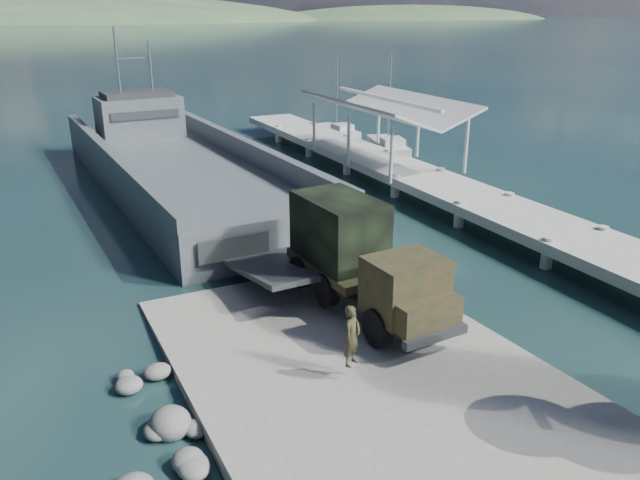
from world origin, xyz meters
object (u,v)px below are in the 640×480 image
(sailboat_near, at_px, (388,147))
(sailboat_far, at_px, (337,132))
(soldier, at_px, (352,348))
(pier, at_px, (394,158))
(military_truck, at_px, (359,257))
(landing_craft, at_px, (181,176))

(sailboat_near, height_order, sailboat_far, sailboat_near)
(soldier, bearing_deg, sailboat_near, 22.49)
(pier, xyz_separation_m, military_truck, (-11.03, -15.11, 0.69))
(soldier, distance_m, sailboat_far, 38.67)
(soldier, relative_size, sailboat_far, 0.27)
(military_truck, bearing_deg, landing_craft, 90.53)
(soldier, bearing_deg, sailboat_far, 29.34)
(pier, bearing_deg, sailboat_near, 59.97)
(sailboat_far, bearing_deg, sailboat_near, -87.49)
(military_truck, bearing_deg, sailboat_far, 60.02)
(pier, relative_size, sailboat_near, 5.77)
(landing_craft, relative_size, soldier, 18.61)
(sailboat_near, bearing_deg, pier, -104.53)
(soldier, relative_size, sailboat_near, 0.24)
(landing_craft, height_order, sailboat_far, landing_craft)
(landing_craft, bearing_deg, military_truck, -88.40)
(sailboat_near, bearing_deg, military_truck, -108.65)
(military_truck, relative_size, soldier, 4.32)
(landing_craft, bearing_deg, sailboat_far, 30.64)
(sailboat_far, bearing_deg, pier, -106.06)
(military_truck, height_order, soldier, military_truck)
(sailboat_near, xyz_separation_m, sailboat_far, (-0.52, 7.51, -0.04))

